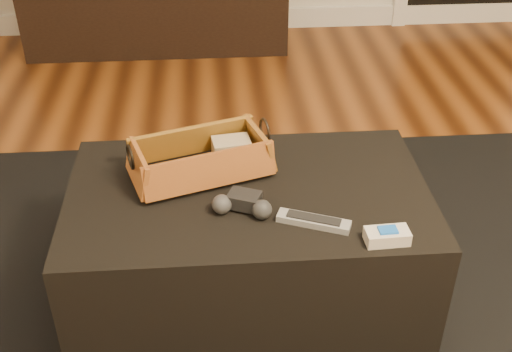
{
  "coord_description": "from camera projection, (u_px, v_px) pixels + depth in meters",
  "views": [
    {
      "loc": [
        -0.33,
        -1.06,
        1.45
      ],
      "look_at": [
        -0.22,
        0.36,
        0.49
      ],
      "focal_mm": 45.0,
      "sensor_mm": 36.0,
      "label": 1
    }
  ],
  "objects": [
    {
      "name": "tv_remote",
      "position": [
        196.0,
        171.0,
        1.8
      ],
      "size": [
        0.21,
        0.13,
        0.02
      ],
      "primitive_type": "cube",
      "rotation": [
        0.0,
        0.0,
        0.42
      ],
      "color": "black",
      "rests_on": "wicker_basket"
    },
    {
      "name": "baseboard",
      "position": [
        262.0,
        18.0,
        3.94
      ],
      "size": [
        5.0,
        0.04,
        0.12
      ],
      "primitive_type": "cube",
      "color": "white",
      "rests_on": "floor"
    },
    {
      "name": "cream_gadget",
      "position": [
        387.0,
        236.0,
        1.57
      ],
      "size": [
        0.11,
        0.06,
        0.04
      ],
      "color": "beige",
      "rests_on": "ottoman"
    },
    {
      "name": "game_controller",
      "position": [
        243.0,
        204.0,
        1.67
      ],
      "size": [
        0.17,
        0.12,
        0.05
      ],
      "color": "black",
      "rests_on": "ottoman"
    },
    {
      "name": "silver_remote",
      "position": [
        314.0,
        221.0,
        1.64
      ],
      "size": [
        0.19,
        0.11,
        0.02
      ],
      "color": "#979A9E",
      "rests_on": "ottoman"
    },
    {
      "name": "wicker_basket",
      "position": [
        201.0,
        160.0,
        1.81
      ],
      "size": [
        0.43,
        0.31,
        0.14
      ],
      "color": "#B06A27",
      "rests_on": "ottoman"
    },
    {
      "name": "ottoman",
      "position": [
        249.0,
        249.0,
        1.88
      ],
      "size": [
        1.0,
        0.6,
        0.42
      ],
      "primitive_type": "cube",
      "color": "black",
      "rests_on": "area_rug"
    },
    {
      "name": "cloth_bundle",
      "position": [
        231.0,
        149.0,
        1.87
      ],
      "size": [
        0.12,
        0.09,
        0.06
      ],
      "primitive_type": "cube",
      "rotation": [
        0.0,
        0.0,
        0.14
      ],
      "color": "tan",
      "rests_on": "wicker_basket"
    },
    {
      "name": "area_rug",
      "position": [
        250.0,
        313.0,
        1.96
      ],
      "size": [
        2.6,
        2.0,
        0.01
      ],
      "primitive_type": "cube",
      "color": "black",
      "rests_on": "floor"
    }
  ]
}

